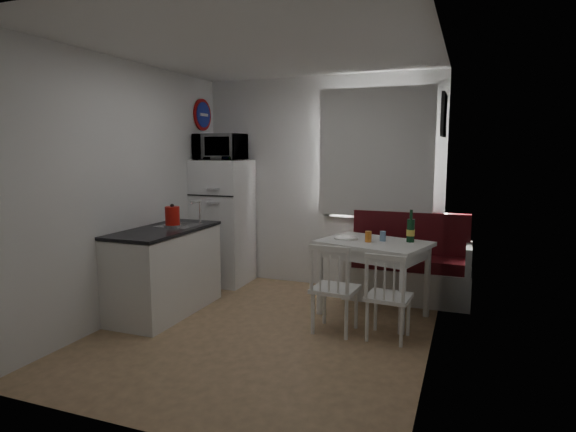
% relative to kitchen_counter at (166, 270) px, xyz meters
% --- Properties ---
extents(floor, '(3.00, 3.50, 0.02)m').
position_rel_kitchen_counter_xyz_m(floor, '(1.20, -0.16, -0.46)').
color(floor, '#8E6F4B').
rests_on(floor, ground).
extents(ceiling, '(3.00, 3.50, 0.02)m').
position_rel_kitchen_counter_xyz_m(ceiling, '(1.20, -0.16, 2.14)').
color(ceiling, white).
rests_on(ceiling, wall_back).
extents(wall_back, '(3.00, 0.02, 2.60)m').
position_rel_kitchen_counter_xyz_m(wall_back, '(1.20, 1.59, 0.84)').
color(wall_back, white).
rests_on(wall_back, floor).
extents(wall_front, '(3.00, 0.02, 2.60)m').
position_rel_kitchen_counter_xyz_m(wall_front, '(1.20, -1.91, 0.84)').
color(wall_front, white).
rests_on(wall_front, floor).
extents(wall_left, '(0.02, 3.50, 2.60)m').
position_rel_kitchen_counter_xyz_m(wall_left, '(-0.30, -0.16, 0.84)').
color(wall_left, white).
rests_on(wall_left, floor).
extents(wall_right, '(0.02, 3.50, 2.60)m').
position_rel_kitchen_counter_xyz_m(wall_right, '(2.70, -0.16, 0.84)').
color(wall_right, white).
rests_on(wall_right, floor).
extents(window, '(1.22, 0.06, 1.47)m').
position_rel_kitchen_counter_xyz_m(window, '(1.90, 1.56, 1.17)').
color(window, white).
rests_on(window, wall_back).
extents(curtain, '(1.35, 0.02, 1.50)m').
position_rel_kitchen_counter_xyz_m(curtain, '(1.90, 1.49, 1.22)').
color(curtain, silver).
rests_on(curtain, wall_back).
extents(kitchen_counter, '(0.62, 1.32, 1.16)m').
position_rel_kitchen_counter_xyz_m(kitchen_counter, '(0.00, 0.00, 0.00)').
color(kitchen_counter, white).
rests_on(kitchen_counter, floor).
extents(wall_sign, '(0.03, 0.40, 0.40)m').
position_rel_kitchen_counter_xyz_m(wall_sign, '(-0.27, 1.29, 1.69)').
color(wall_sign, navy).
rests_on(wall_sign, wall_left).
extents(picture_frame, '(0.04, 0.52, 0.42)m').
position_rel_kitchen_counter_xyz_m(picture_frame, '(2.67, 0.94, 1.59)').
color(picture_frame, black).
rests_on(picture_frame, wall_right).
extents(bench, '(1.39, 0.53, 0.99)m').
position_rel_kitchen_counter_xyz_m(bench, '(2.33, 1.36, -0.13)').
color(bench, white).
rests_on(bench, floor).
extents(dining_table, '(1.21, 1.00, 0.78)m').
position_rel_kitchen_counter_xyz_m(dining_table, '(2.07, 0.67, 0.24)').
color(dining_table, white).
rests_on(dining_table, floor).
extents(chair_left, '(0.43, 0.41, 0.46)m').
position_rel_kitchen_counter_xyz_m(chair_left, '(1.82, 0.01, 0.07)').
color(chair_left, white).
rests_on(chair_left, floor).
extents(chair_right, '(0.41, 0.39, 0.44)m').
position_rel_kitchen_counter_xyz_m(chair_right, '(2.32, 0.02, 0.05)').
color(chair_right, white).
rests_on(chair_right, floor).
extents(fridge, '(0.63, 0.63, 1.58)m').
position_rel_kitchen_counter_xyz_m(fridge, '(0.02, 1.24, 0.34)').
color(fridge, white).
rests_on(fridge, floor).
extents(microwave, '(0.59, 0.40, 0.33)m').
position_rel_kitchen_counter_xyz_m(microwave, '(0.02, 1.19, 1.29)').
color(microwave, white).
rests_on(microwave, fridge).
extents(kettle, '(0.18, 0.18, 0.24)m').
position_rel_kitchen_counter_xyz_m(kettle, '(0.05, 0.08, 0.57)').
color(kettle, red).
rests_on(kettle, kitchen_counter).
extents(wine_bottle, '(0.08, 0.08, 0.33)m').
position_rel_kitchen_counter_xyz_m(wine_bottle, '(2.42, 0.77, 0.49)').
color(wine_bottle, '#133B1F').
rests_on(wine_bottle, dining_table).
extents(drinking_glass_orange, '(0.07, 0.07, 0.11)m').
position_rel_kitchen_counter_xyz_m(drinking_glass_orange, '(2.02, 0.62, 0.38)').
color(drinking_glass_orange, orange).
rests_on(drinking_glass_orange, dining_table).
extents(drinking_glass_blue, '(0.06, 0.06, 0.10)m').
position_rel_kitchen_counter_xyz_m(drinking_glass_blue, '(2.15, 0.72, 0.38)').
color(drinking_glass_blue, '#749BC5').
rests_on(drinking_glass_blue, dining_table).
extents(plate, '(0.25, 0.25, 0.02)m').
position_rel_kitchen_counter_xyz_m(plate, '(1.77, 0.69, 0.34)').
color(plate, white).
rests_on(plate, dining_table).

